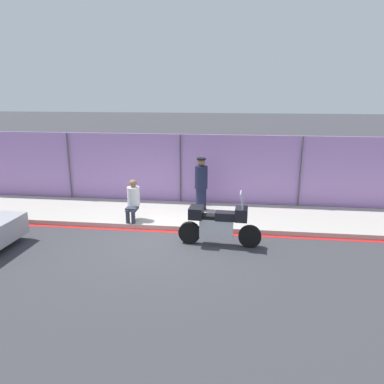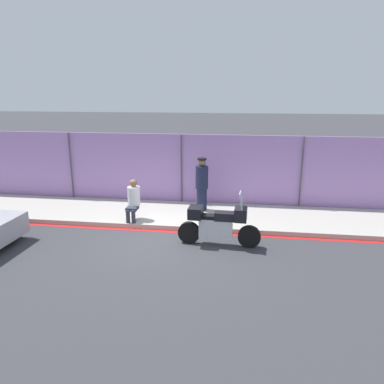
% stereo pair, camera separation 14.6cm
% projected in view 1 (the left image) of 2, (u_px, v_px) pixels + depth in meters
% --- Properties ---
extents(ground_plane, '(120.00, 120.00, 0.00)m').
position_uv_depth(ground_plane, '(162.00, 241.00, 10.32)').
color(ground_plane, '#38383D').
extents(sidewalk, '(30.70, 2.57, 0.14)m').
position_uv_depth(sidewalk, '(175.00, 214.00, 12.33)').
color(sidewalk, '#ADA89E').
rests_on(sidewalk, ground_plane).
extents(curb_paint_stripe, '(30.70, 0.18, 0.01)m').
position_uv_depth(curb_paint_stripe, '(167.00, 231.00, 11.03)').
color(curb_paint_stripe, red).
rests_on(curb_paint_stripe, ground_plane).
extents(storefront_fence, '(29.16, 0.17, 2.55)m').
position_uv_depth(storefront_fence, '(181.00, 170.00, 13.33)').
color(storefront_fence, '#AD7FC6').
rests_on(storefront_fence, ground_plane).
extents(motorcycle, '(2.22, 0.56, 1.50)m').
position_uv_depth(motorcycle, '(219.00, 224.00, 9.93)').
color(motorcycle, black).
rests_on(motorcycle, ground_plane).
extents(officer_standing, '(0.42, 0.42, 1.76)m').
position_uv_depth(officer_standing, '(201.00, 184.00, 12.36)').
color(officer_standing, '#191E38').
rests_on(officer_standing, sidewalk).
extents(person_seated_on_curb, '(0.38, 0.66, 1.26)m').
position_uv_depth(person_seated_on_curb, '(133.00, 198.00, 11.46)').
color(person_seated_on_curb, '#2D3342').
rests_on(person_seated_on_curb, sidewalk).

